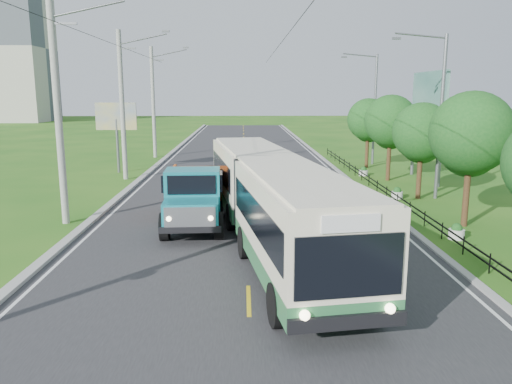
{
  "coord_description": "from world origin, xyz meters",
  "views": [
    {
      "loc": [
        -0.15,
        -13.48,
        5.88
      ],
      "look_at": [
        0.39,
        6.55,
        1.9
      ],
      "focal_mm": 35.0,
      "sensor_mm": 36.0,
      "label": 1
    }
  ],
  "objects_px": {
    "tree_back": "(368,122)",
    "bus": "(270,193)",
    "dump_truck": "(194,192)",
    "streetlight_far": "(373,105)",
    "planter_mid": "(397,194)",
    "pole_near": "(59,111)",
    "pole_mid": "(123,105)",
    "tree_fourth": "(422,135)",
    "planter_far": "(363,172)",
    "streetlight_mid": "(438,111)",
    "planter_near": "(457,232)",
    "tree_fifth": "(391,124)",
    "tree_third": "(471,137)",
    "pole_far": "(154,102)",
    "billboard_left": "(116,121)",
    "billboard_right": "(429,101)"
  },
  "relations": [
    {
      "from": "tree_back",
      "to": "bus",
      "type": "bearing_deg",
      "value": -113.53
    },
    {
      "from": "bus",
      "to": "dump_truck",
      "type": "relative_size",
      "value": 2.7
    },
    {
      "from": "streetlight_far",
      "to": "planter_mid",
      "type": "height_order",
      "value": "streetlight_far"
    },
    {
      "from": "pole_near",
      "to": "dump_truck",
      "type": "relative_size",
      "value": 1.53
    },
    {
      "from": "pole_near",
      "to": "pole_mid",
      "type": "relative_size",
      "value": 1.0
    },
    {
      "from": "tree_fourth",
      "to": "planter_far",
      "type": "xyz_separation_m",
      "value": [
        -1.26,
        7.86,
        -3.3
      ]
    },
    {
      "from": "streetlight_mid",
      "to": "planter_near",
      "type": "height_order",
      "value": "streetlight_mid"
    },
    {
      "from": "tree_fifth",
      "to": "tree_back",
      "type": "distance_m",
      "value": 6.0
    },
    {
      "from": "tree_third",
      "to": "bus",
      "type": "distance_m",
      "value": 9.5
    },
    {
      "from": "pole_near",
      "to": "pole_far",
      "type": "height_order",
      "value": "same"
    },
    {
      "from": "pole_mid",
      "to": "dump_truck",
      "type": "relative_size",
      "value": 1.53
    },
    {
      "from": "tree_fourth",
      "to": "streetlight_mid",
      "type": "xyz_separation_m",
      "value": [
        0.79,
        -0.14,
        1.32
      ]
    },
    {
      "from": "planter_mid",
      "to": "billboard_left",
      "type": "distance_m",
      "value": 20.99
    },
    {
      "from": "planter_mid",
      "to": "pole_mid",
      "type": "bearing_deg",
      "value": 157.46
    },
    {
      "from": "tree_third",
      "to": "tree_back",
      "type": "distance_m",
      "value": 18.0
    },
    {
      "from": "planter_mid",
      "to": "dump_truck",
      "type": "distance_m",
      "value": 12.33
    },
    {
      "from": "streetlight_far",
      "to": "billboard_right",
      "type": "relative_size",
      "value": 1.24
    },
    {
      "from": "tree_back",
      "to": "billboard_left",
      "type": "bearing_deg",
      "value": -173.69
    },
    {
      "from": "pole_mid",
      "to": "pole_near",
      "type": "bearing_deg",
      "value": -90.0
    },
    {
      "from": "streetlight_far",
      "to": "planter_far",
      "type": "height_order",
      "value": "streetlight_far"
    },
    {
      "from": "billboard_left",
      "to": "planter_mid",
      "type": "bearing_deg",
      "value": -28.92
    },
    {
      "from": "streetlight_far",
      "to": "planter_far",
      "type": "xyz_separation_m",
      "value": [
        -2.04,
        -6.0,
        -4.62
      ]
    },
    {
      "from": "tree_fourth",
      "to": "billboard_left",
      "type": "height_order",
      "value": "tree_fourth"
    },
    {
      "from": "pole_mid",
      "to": "tree_third",
      "type": "distance_m",
      "value": 22.25
    },
    {
      "from": "dump_truck",
      "to": "tree_third",
      "type": "bearing_deg",
      "value": -3.34
    },
    {
      "from": "tree_fourth",
      "to": "streetlight_far",
      "type": "xyz_separation_m",
      "value": [
        0.79,
        13.86,
        1.32
      ]
    },
    {
      "from": "tree_fifth",
      "to": "billboard_right",
      "type": "xyz_separation_m",
      "value": [
        2.44,
        -0.14,
        1.49
      ]
    },
    {
      "from": "pole_far",
      "to": "pole_near",
      "type": "bearing_deg",
      "value": -90.0
    },
    {
      "from": "pole_far",
      "to": "streetlight_mid",
      "type": "xyz_separation_m",
      "value": [
        18.9,
        -19.0,
        -0.19
      ]
    },
    {
      "from": "tree_fourth",
      "to": "dump_truck",
      "type": "relative_size",
      "value": 0.83
    },
    {
      "from": "pole_mid",
      "to": "pole_far",
      "type": "xyz_separation_m",
      "value": [
        0.0,
        12.0,
        0.0
      ]
    },
    {
      "from": "dump_truck",
      "to": "pole_near",
      "type": "bearing_deg",
      "value": 172.1
    },
    {
      "from": "tree_fifth",
      "to": "billboard_right",
      "type": "height_order",
      "value": "billboard_right"
    },
    {
      "from": "billboard_left",
      "to": "billboard_right",
      "type": "distance_m",
      "value": 22.21
    },
    {
      "from": "streetlight_mid",
      "to": "streetlight_far",
      "type": "relative_size",
      "value": 1.0
    },
    {
      "from": "pole_near",
      "to": "pole_mid",
      "type": "height_order",
      "value": "same"
    },
    {
      "from": "tree_back",
      "to": "planter_near",
      "type": "xyz_separation_m",
      "value": [
        -1.26,
        -20.14,
        -3.37
      ]
    },
    {
      "from": "tree_third",
      "to": "tree_fourth",
      "type": "distance_m",
      "value": 6.01
    },
    {
      "from": "dump_truck",
      "to": "streetlight_far",
      "type": "bearing_deg",
      "value": 54.4
    },
    {
      "from": "tree_third",
      "to": "streetlight_far",
      "type": "relative_size",
      "value": 0.66
    },
    {
      "from": "planter_far",
      "to": "pole_near",
      "type": "bearing_deg",
      "value": -142.37
    },
    {
      "from": "planter_near",
      "to": "pole_far",
      "type": "bearing_deg",
      "value": 121.99
    },
    {
      "from": "pole_near",
      "to": "planter_mid",
      "type": "distance_m",
      "value": 18.23
    },
    {
      "from": "tree_fourth",
      "to": "billboard_right",
      "type": "xyz_separation_m",
      "value": [
        2.44,
        5.86,
        1.76
      ]
    },
    {
      "from": "pole_mid",
      "to": "tree_fifth",
      "type": "bearing_deg",
      "value": -2.71
    },
    {
      "from": "streetlight_far",
      "to": "bus",
      "type": "xyz_separation_m",
      "value": [
        -9.73,
        -22.39,
        -2.88
      ]
    },
    {
      "from": "planter_far",
      "to": "billboard_right",
      "type": "height_order",
      "value": "billboard_right"
    },
    {
      "from": "dump_truck",
      "to": "planter_far",
      "type": "bearing_deg",
      "value": 49.12
    },
    {
      "from": "planter_far",
      "to": "tree_back",
      "type": "bearing_deg",
      "value": 73.12
    },
    {
      "from": "tree_fourth",
      "to": "billboard_right",
      "type": "height_order",
      "value": "billboard_right"
    }
  ]
}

